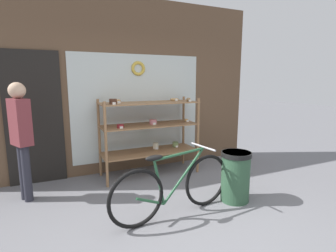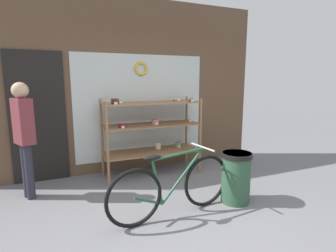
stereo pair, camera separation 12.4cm
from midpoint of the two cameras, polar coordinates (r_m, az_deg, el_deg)
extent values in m
plane|color=slate|center=(3.01, 6.53, -23.24)|extent=(30.00, 30.00, 0.00)
cube|color=brown|center=(4.81, -7.62, 8.54)|extent=(5.03, 0.08, 3.07)
cube|color=silver|center=(4.85, -5.08, 4.05)|extent=(2.40, 0.02, 1.90)
cube|color=black|center=(4.63, -25.74, 1.58)|extent=(0.84, 0.03, 2.10)
torus|color=gold|center=(4.81, -5.14, 12.35)|extent=(0.26, 0.06, 0.26)
cylinder|color=#8E6642|center=(4.11, -12.18, -4.04)|extent=(0.04, 0.04, 1.34)
cylinder|color=#8E6642|center=(4.67, 7.82, -2.23)|extent=(0.04, 0.04, 1.34)
cylinder|color=#8E6642|center=(4.64, -13.44, -2.48)|extent=(0.04, 0.04, 1.34)
cylinder|color=#8E6642|center=(5.14, 4.70, -1.04)|extent=(0.04, 0.04, 1.34)
cube|color=#8E6642|center=(4.64, -2.75, -5.54)|extent=(1.67, 0.60, 0.02)
cube|color=#8E6642|center=(4.53, -2.80, 0.25)|extent=(1.67, 0.60, 0.02)
cube|color=#8E6642|center=(4.49, -2.84, 5.10)|extent=(1.67, 0.60, 0.02)
torus|color=tan|center=(4.83, 2.73, 5.79)|extent=(0.16, 0.16, 0.04)
cube|color=white|center=(4.75, 3.18, 5.69)|extent=(0.05, 0.00, 0.04)
cylinder|color=beige|center=(4.78, -1.45, -4.30)|extent=(0.10, 0.10, 0.11)
cube|color=white|center=(4.73, -1.19, -4.88)|extent=(0.05, 0.00, 0.04)
ellipsoid|color=tan|center=(4.84, 5.35, 1.26)|extent=(0.07, 0.06, 0.05)
cube|color=white|center=(4.80, 5.60, 1.08)|extent=(0.05, 0.00, 0.04)
cylinder|color=pink|center=(4.56, -2.02, 0.93)|extent=(0.13, 0.13, 0.08)
cube|color=white|center=(4.49, -1.70, 0.52)|extent=(0.05, 0.00, 0.04)
cylinder|color=#7A995B|center=(4.90, 2.91, -4.04)|extent=(0.11, 0.11, 0.09)
cube|color=white|center=(4.86, 3.23, -4.51)|extent=(0.05, 0.00, 0.04)
ellipsoid|color=brown|center=(4.64, 5.79, 5.73)|extent=(0.09, 0.08, 0.06)
cube|color=white|center=(4.60, 6.10, 5.51)|extent=(0.05, 0.00, 0.04)
cylinder|color=#422619|center=(4.19, -10.65, 5.29)|extent=(0.12, 0.12, 0.08)
cube|color=white|center=(4.12, -10.44, 4.90)|extent=(0.05, 0.00, 0.04)
ellipsoid|color=#AD7F4C|center=(4.38, -9.55, 5.39)|extent=(0.09, 0.08, 0.06)
cube|color=white|center=(4.33, -9.38, 5.16)|extent=(0.05, 0.00, 0.04)
cylinder|color=maroon|center=(4.26, -9.12, 0.04)|extent=(0.11, 0.11, 0.06)
cube|color=white|center=(4.20, -8.92, -0.26)|extent=(0.05, 0.00, 0.04)
torus|color=black|center=(3.05, -6.14, -15.38)|extent=(0.69, 0.14, 0.69)
torus|color=black|center=(3.55, 9.37, -11.69)|extent=(0.69, 0.14, 0.69)
cylinder|color=#235133|center=(3.28, 4.39, -10.67)|extent=(0.61, 0.11, 0.62)
cylinder|color=#235133|center=(3.16, 3.50, -6.13)|extent=(0.71, 0.13, 0.07)
cylinder|color=#235133|center=(3.11, -1.15, -12.21)|extent=(0.16, 0.05, 0.57)
cylinder|color=#235133|center=(3.15, -3.03, -16.01)|extent=(0.37, 0.08, 0.18)
ellipsoid|color=black|center=(2.98, -2.24, -6.92)|extent=(0.23, 0.12, 0.06)
cylinder|color=#B2B2B7|center=(3.36, 8.59, -4.57)|extent=(0.09, 0.46, 0.02)
cylinder|color=#282833|center=(4.22, -27.73, -8.50)|extent=(0.11, 0.11, 0.79)
cylinder|color=#282833|center=(4.12, -27.18, -8.88)|extent=(0.11, 0.11, 0.79)
cube|color=brown|center=(4.01, -28.26, 0.90)|extent=(0.30, 0.37, 0.62)
sphere|color=tan|center=(3.98, -28.75, 6.85)|extent=(0.21, 0.21, 0.21)
cylinder|color=#2D5138|center=(3.74, 15.49, -10.73)|extent=(0.38, 0.38, 0.69)
cylinder|color=black|center=(3.65, 15.72, -6.08)|extent=(0.41, 0.41, 0.06)
camera|label=1|loc=(0.06, -88.98, 0.18)|focal=28.00mm
camera|label=2|loc=(0.06, 91.02, -0.18)|focal=28.00mm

